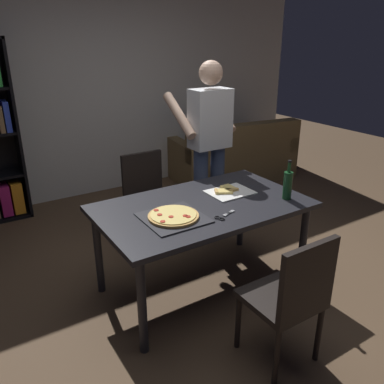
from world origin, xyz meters
TOP-DOWN VIEW (x-y plane):
  - ground_plane at (0.00, 0.00)m, footprint 12.00×12.00m
  - back_wall at (0.00, 2.60)m, footprint 6.40×0.10m
  - dining_table at (0.00, 0.00)m, footprint 1.61×0.95m
  - chair_near_camera at (-0.00, -0.96)m, footprint 0.42×0.42m
  - chair_far_side at (0.00, 0.96)m, footprint 0.42×0.42m
  - couch at (1.89, 1.99)m, footprint 1.79×1.06m
  - person_serving_pizza at (0.57, 0.74)m, footprint 0.55×0.54m
  - pepperoni_pizza_on_tray at (-0.32, -0.10)m, footprint 0.42×0.42m
  - pizza_slices_on_towel at (0.32, 0.08)m, footprint 0.36×0.28m
  - wine_bottle at (0.62, -0.26)m, footprint 0.07×0.07m
  - kitchen_scissors at (-0.01, -0.27)m, footprint 0.20×0.11m

SIDE VIEW (x-z plane):
  - ground_plane at x=0.00m, z-range 0.00..0.00m
  - couch at x=1.89m, z-range -0.12..0.73m
  - chair_near_camera at x=0.00m, z-range 0.06..0.96m
  - chair_far_side at x=0.00m, z-range 0.06..0.96m
  - dining_table at x=0.00m, z-range 0.30..1.05m
  - kitchen_scissors at x=-0.01m, z-range 0.75..0.76m
  - pizza_slices_on_towel at x=0.32m, z-range 0.74..0.78m
  - pepperoni_pizza_on_tray at x=-0.32m, z-range 0.75..0.78m
  - wine_bottle at x=0.62m, z-range 0.71..1.03m
  - person_serving_pizza at x=0.57m, z-range 0.12..1.87m
  - back_wall at x=0.00m, z-range 0.00..2.80m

